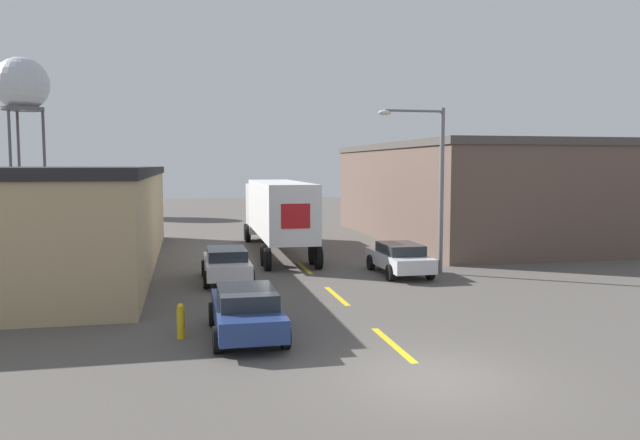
{
  "coord_description": "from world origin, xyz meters",
  "views": [
    {
      "loc": [
        -5.34,
        -12.75,
        4.77
      ],
      "look_at": [
        0.12,
        12.56,
        2.5
      ],
      "focal_mm": 35.0,
      "sensor_mm": 36.0,
      "label": 1
    }
  ],
  "objects": [
    {
      "name": "parked_car_left_far",
      "position": [
        -3.75,
        12.91,
        0.75
      ],
      "size": [
        1.97,
        4.51,
        1.38
      ],
      "color": "silver",
      "rests_on": "ground_plane"
    },
    {
      "name": "parked_car_left_near",
      "position": [
        -3.75,
        4.36,
        0.75
      ],
      "size": [
        1.97,
        4.51,
        1.38
      ],
      "color": "navy",
      "rests_on": "ground_plane"
    },
    {
      "name": "warehouse_left",
      "position": [
        -13.3,
        18.2,
        2.36
      ],
      "size": [
        13.15,
        23.42,
        4.7
      ],
      "color": "tan",
      "rests_on": "ground_plane"
    },
    {
      "name": "semi_truck",
      "position": [
        -0.49,
        21.17,
        2.38
      ],
      "size": [
        2.85,
        13.8,
        3.92
      ],
      "rotation": [
        0.0,
        0.0,
        -0.02
      ],
      "color": "silver",
      "rests_on": "ground_plane"
    },
    {
      "name": "road_centerline",
      "position": [
        0.0,
        9.12,
        0.0
      ],
      "size": [
        0.2,
        16.03,
        0.01
      ],
      "color": "yellow",
      "rests_on": "ground_plane"
    },
    {
      "name": "fire_hydrant",
      "position": [
        -5.54,
        4.56,
        0.49
      ],
      "size": [
        0.22,
        0.22,
        0.99
      ],
      "color": "gold",
      "rests_on": "ground_plane"
    },
    {
      "name": "water_tower",
      "position": [
        -20.74,
        53.37,
        12.46
      ],
      "size": [
        5.17,
        5.17,
        15.25
      ],
      "color": "#47474C",
      "rests_on": "ground_plane"
    },
    {
      "name": "warehouse_right",
      "position": [
        12.46,
        25.2,
        3.09
      ],
      "size": [
        11.47,
        21.54,
        6.17
      ],
      "color": "brown",
      "rests_on": "ground_plane"
    },
    {
      "name": "ground_plane",
      "position": [
        0.0,
        0.0,
        0.0
      ],
      "size": [
        160.0,
        160.0,
        0.0
      ],
      "primitive_type": "plane",
      "color": "#56514C"
    },
    {
      "name": "parked_car_right_mid",
      "position": [
        3.75,
        12.91,
        0.75
      ],
      "size": [
        1.97,
        4.51,
        1.38
      ],
      "color": "silver",
      "rests_on": "ground_plane"
    },
    {
      "name": "street_lamp",
      "position": [
        5.18,
        12.73,
        4.3
      ],
      "size": [
        3.01,
        0.32,
        7.25
      ],
      "color": "slate",
      "rests_on": "ground_plane"
    }
  ]
}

